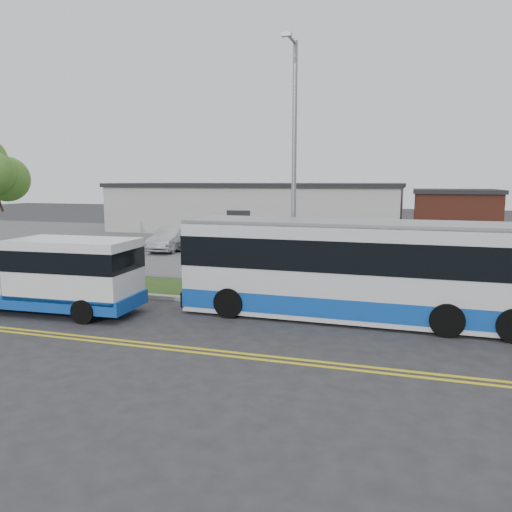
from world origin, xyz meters
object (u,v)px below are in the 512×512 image
(streetlight_near, at_px, (294,162))
(shuttle_bus, at_px, (58,273))
(pedestrian, at_px, (60,258))
(parked_car_a, at_px, (170,239))
(transit_bus, at_px, (358,270))
(parked_car_b, at_px, (201,238))

(streetlight_near, distance_m, shuttle_bus, 9.36)
(streetlight_near, bearing_deg, shuttle_bus, -148.20)
(pedestrian, height_order, parked_car_a, pedestrian)
(parked_car_a, bearing_deg, shuttle_bus, -82.94)
(streetlight_near, distance_m, pedestrian, 11.72)
(streetlight_near, relative_size, shuttle_bus, 1.38)
(transit_bus, height_order, parked_car_a, transit_bus)
(pedestrian, bearing_deg, shuttle_bus, 85.12)
(streetlight_near, xyz_separation_m, shuttle_bus, (-7.25, -4.49, -3.85))
(transit_bus, relative_size, parked_car_a, 2.62)
(streetlight_near, distance_m, parked_car_b, 15.52)
(parked_car_a, relative_size, parked_car_b, 0.95)
(transit_bus, bearing_deg, parked_car_a, 137.59)
(streetlight_near, bearing_deg, parked_car_b, 127.46)
(parked_car_a, xyz_separation_m, parked_car_b, (1.41, 1.69, -0.05))
(shuttle_bus, distance_m, parked_car_b, 16.40)
(shuttle_bus, bearing_deg, pedestrian, 125.13)
(pedestrian, distance_m, parked_car_b, 11.75)
(shuttle_bus, relative_size, transit_bus, 0.59)
(parked_car_b, bearing_deg, streetlight_near, -43.00)
(transit_bus, distance_m, pedestrian, 13.87)
(shuttle_bus, distance_m, transit_bus, 10.24)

